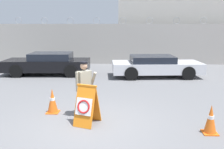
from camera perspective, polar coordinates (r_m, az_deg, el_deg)
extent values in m
plane|color=slate|center=(7.25, -5.04, -11.13)|extent=(90.00, 90.00, 0.00)
cube|color=#ADA8A0|center=(17.87, -0.52, 7.00)|extent=(36.00, 0.30, 2.82)
torus|color=gray|center=(19.27, -20.59, 11.45)|extent=(0.47, 0.03, 0.47)
torus|color=gray|center=(18.64, -15.22, 11.80)|extent=(0.47, 0.03, 0.47)
torus|color=gray|center=(18.17, -9.52, 12.05)|extent=(0.47, 0.03, 0.47)
torus|color=gray|center=(17.89, -3.57, 12.20)|extent=(0.47, 0.03, 0.47)
torus|color=gray|center=(17.80, 2.52, 12.21)|extent=(0.47, 0.03, 0.47)
torus|color=gray|center=(17.89, 8.59, 12.10)|extent=(0.47, 0.03, 0.47)
torus|color=gray|center=(18.18, 14.53, 11.85)|extent=(0.47, 0.03, 0.47)
torus|color=gray|center=(18.65, 20.22, 11.50)|extent=(0.47, 0.03, 0.47)
cube|color=beige|center=(22.63, 13.64, 12.36)|extent=(9.24, 5.78, 6.57)
cube|color=orange|center=(6.95, -6.33, -7.39)|extent=(0.65, 0.54, 1.10)
cube|color=orange|center=(7.23, -5.05, -6.60)|extent=(0.65, 0.54, 1.10)
cube|color=orange|center=(6.93, -5.77, -2.56)|extent=(0.58, 0.26, 0.05)
cube|color=white|center=(6.91, -6.48, -7.30)|extent=(0.50, 0.31, 0.46)
torus|color=red|center=(6.90, -6.53, -7.33)|extent=(0.41, 0.28, 0.37)
cylinder|color=black|center=(7.71, -6.82, -6.64)|extent=(0.15, 0.15, 0.79)
cylinder|color=black|center=(7.81, -5.74, -6.37)|extent=(0.15, 0.15, 0.79)
cube|color=gray|center=(7.58, -6.39, -1.44)|extent=(0.45, 0.45, 0.61)
sphere|color=tan|center=(7.49, -6.47, 1.94)|extent=(0.21, 0.21, 0.21)
cylinder|color=gray|center=(7.43, -7.99, -1.65)|extent=(0.09, 0.09, 0.58)
cylinder|color=gray|center=(7.65, -4.40, -1.37)|extent=(0.30, 0.29, 0.56)
cylinder|color=black|center=(7.47, -6.49, 2.75)|extent=(0.23, 0.23, 0.05)
cube|color=orange|center=(7.11, 21.42, -12.28)|extent=(0.37, 0.37, 0.03)
cone|color=orange|center=(6.97, 21.65, -9.36)|extent=(0.31, 0.31, 0.74)
cylinder|color=white|center=(6.95, 21.67, -9.08)|extent=(0.16, 0.16, 0.10)
cube|color=orange|center=(8.30, -13.33, -8.35)|extent=(0.38, 0.38, 0.03)
cone|color=orange|center=(8.17, -13.45, -5.76)|extent=(0.33, 0.33, 0.75)
cylinder|color=white|center=(8.16, -13.47, -5.51)|extent=(0.16, 0.16, 0.11)
cylinder|color=black|center=(14.13, -21.04, 0.72)|extent=(0.70, 0.23, 0.69)
cylinder|color=black|center=(15.71, -18.86, 1.88)|extent=(0.70, 0.23, 0.69)
cylinder|color=black|center=(13.37, -9.41, 0.77)|extent=(0.70, 0.23, 0.69)
cylinder|color=black|center=(15.03, -8.38, 1.97)|extent=(0.70, 0.23, 0.69)
cube|color=black|center=(14.46, -14.55, 2.14)|extent=(4.73, 2.01, 0.60)
cube|color=black|center=(14.34, -13.75, 4.08)|extent=(2.30, 1.73, 0.38)
cylinder|color=black|center=(14.86, 14.89, 1.59)|extent=(0.71, 0.25, 0.69)
cylinder|color=black|center=(13.23, 17.06, 0.30)|extent=(0.71, 0.25, 0.69)
cylinder|color=black|center=(14.28, 3.62, 1.57)|extent=(0.71, 0.25, 0.69)
cylinder|color=black|center=(12.57, 4.41, 0.22)|extent=(0.71, 0.25, 0.69)
cube|color=silver|center=(13.63, 10.11, 1.67)|extent=(4.83, 2.22, 0.55)
cube|color=black|center=(13.51, 9.20, 3.52)|extent=(2.38, 1.84, 0.34)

